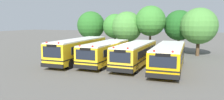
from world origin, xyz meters
TOP-DOWN VIEW (x-y plane):
  - ground_plane at (0.00, 0.00)m, footprint 160.00×160.00m
  - school_bus_0 at (-5.16, 0.18)m, footprint 2.63×10.67m
  - school_bus_1 at (-1.77, 0.10)m, footprint 2.67×9.34m
  - school_bus_2 at (1.67, 0.20)m, footprint 2.68×9.83m
  - school_bus_3 at (5.16, -0.21)m, footprint 2.75×10.53m
  - tree_0 at (-8.98, 11.37)m, footprint 4.69×4.69m
  - tree_1 at (-4.71, 11.05)m, footprint 3.93×3.93m
  - tree_2 at (-2.30, 10.27)m, footprint 4.70×4.70m
  - tree_3 at (1.24, 9.86)m, footprint 4.43×4.43m
  - tree_4 at (5.14, 12.42)m, footprint 4.56×4.56m
  - tree_5 at (7.94, 9.89)m, footprint 4.91×4.91m

SIDE VIEW (x-z plane):
  - ground_plane at x=0.00m, z-range 0.00..0.00m
  - school_bus_3 at x=5.16m, z-range 0.07..2.58m
  - school_bus_2 at x=1.67m, z-range 0.07..2.60m
  - school_bus_1 at x=-1.77m, z-range 0.07..2.60m
  - school_bus_0 at x=-5.16m, z-range 0.07..2.85m
  - tree_1 at x=-4.71m, z-range 0.91..6.81m
  - tree_2 at x=-2.30m, z-range 0.78..7.00m
  - tree_0 at x=-8.98m, z-range 0.86..7.25m
  - tree_5 at x=7.94m, z-range 0.86..7.40m
  - tree_4 at x=5.14m, z-range 1.00..7.39m
  - tree_3 at x=1.24m, z-range 1.20..8.18m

